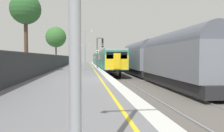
{
  "coord_description": "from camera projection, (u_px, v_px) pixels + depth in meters",
  "views": [
    {
      "loc": [
        -1.43,
        -16.32,
        1.58
      ],
      "look_at": [
        1.55,
        8.78,
        0.6
      ],
      "focal_mm": 35.59,
      "sensor_mm": 36.0,
      "label": 1
    }
  ],
  "objects": [
    {
      "name": "background_tree_centre",
      "position": [
        26.0,
        10.0,
        23.89
      ],
      "size": [
        3.28,
        3.28,
        8.44
      ],
      "color": "#473323",
      "rests_on": "ground"
    },
    {
      "name": "ground",
      "position": [
        140.0,
        86.0,
        16.76
      ],
      "size": [
        17.4,
        110.0,
        1.21
      ],
      "color": "slate"
    },
    {
      "name": "freight_train_adjacent_track",
      "position": [
        153.0,
        57.0,
        24.94
      ],
      "size": [
        2.6,
        26.13,
        4.72
      ],
      "color": "#232326",
      "rests_on": "ground"
    },
    {
      "name": "background_tree_left",
      "position": [
        56.0,
        38.0,
        46.21
      ],
      "size": [
        4.26,
        4.26,
        7.95
      ],
      "color": "#473323",
      "rests_on": "ground"
    },
    {
      "name": "platform_lamp_far",
      "position": [
        85.0,
        52.0,
        53.33
      ],
      "size": [
        2.0,
        0.2,
        4.82
      ],
      "color": "#93999E",
      "rests_on": "ground"
    },
    {
      "name": "commuter_train_at_platform",
      "position": [
        103.0,
        59.0,
        45.03
      ],
      "size": [
        2.83,
        40.4,
        3.81
      ],
      "color": "#2D846B",
      "rests_on": "ground"
    },
    {
      "name": "platform_lamp_mid",
      "position": [
        85.0,
        46.0,
        27.9
      ],
      "size": [
        2.0,
        0.2,
        5.12
      ],
      "color": "#93999E",
      "rests_on": "ground"
    },
    {
      "name": "signal_gantry",
      "position": [
        99.0,
        49.0,
        34.63
      ],
      "size": [
        1.1,
        0.24,
        4.65
      ],
      "color": "#47474C",
      "rests_on": "ground"
    },
    {
      "name": "speed_limit_sign",
      "position": [
        97.0,
        56.0,
        32.2
      ],
      "size": [
        0.59,
        0.08,
        2.72
      ],
      "color": "#59595B",
      "rests_on": "ground"
    },
    {
      "name": "platform_back_fence",
      "position": [
        29.0,
        66.0,
        15.75
      ],
      "size": [
        0.07,
        99.0,
        1.93
      ],
      "color": "#282B2D",
      "rests_on": "ground"
    }
  ]
}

